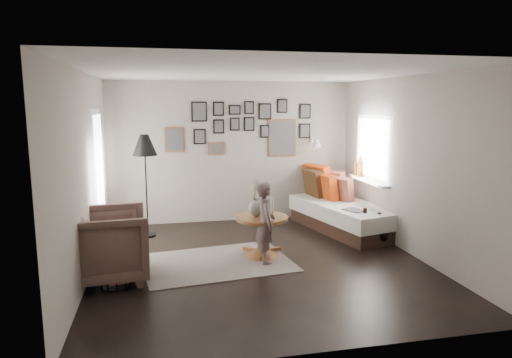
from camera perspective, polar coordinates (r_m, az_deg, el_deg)
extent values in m
plane|color=black|center=(6.49, 0.49, -10.36)|extent=(4.80, 4.80, 0.00)
plane|color=#9D948A|center=(8.51, -2.99, 3.37)|extent=(4.50, 0.00, 4.50)
plane|color=#9D948A|center=(3.90, 8.17, -3.96)|extent=(4.50, 0.00, 4.50)
plane|color=#9D948A|center=(6.10, -20.60, 0.36)|extent=(0.00, 4.80, 4.80)
plane|color=#9D948A|center=(7.01, 18.79, 1.57)|extent=(0.00, 4.80, 4.80)
plane|color=white|center=(6.12, 0.53, 13.21)|extent=(4.80, 4.80, 0.00)
plane|color=white|center=(7.31, -19.01, -0.12)|extent=(0.00, 2.14, 2.14)
plane|color=white|center=(7.31, -19.01, -0.12)|extent=(0.00, 1.88, 1.88)
plane|color=white|center=(7.31, -19.01, -0.12)|extent=(0.00, 1.93, 1.93)
plane|color=white|center=(8.03, 14.40, 3.80)|extent=(0.00, 1.30, 1.30)
plane|color=white|center=(8.03, 14.40, 3.80)|extent=(0.00, 1.14, 1.14)
cube|color=white|center=(8.08, 13.85, -0.23)|extent=(0.15, 1.32, 0.04)
cylinder|color=#8C4C14|center=(8.36, 12.86, 1.24)|extent=(0.10, 0.10, 0.28)
cylinder|color=#8C4C14|center=(8.52, 12.37, 1.21)|extent=(0.08, 0.08, 0.22)
cube|color=brown|center=(8.37, -10.13, 4.86)|extent=(0.35, 0.03, 0.45)
cube|color=black|center=(8.36, -10.12, 4.85)|extent=(0.30, 0.01, 0.40)
cube|color=black|center=(8.38, -7.12, 8.36)|extent=(0.28, 0.03, 0.36)
cube|color=black|center=(8.36, -7.11, 8.35)|extent=(0.23, 0.01, 0.31)
cube|color=black|center=(8.40, -7.06, 5.28)|extent=(0.22, 0.03, 0.28)
cube|color=black|center=(8.38, -7.05, 5.28)|extent=(0.17, 0.01, 0.23)
cube|color=black|center=(8.41, -4.72, 8.74)|extent=(0.20, 0.03, 0.26)
cube|color=black|center=(8.40, -4.71, 8.74)|extent=(0.15, 0.01, 0.21)
cube|color=black|center=(8.42, -4.69, 6.56)|extent=(0.20, 0.03, 0.26)
cube|color=black|center=(8.41, -4.68, 6.56)|extent=(0.15, 0.01, 0.21)
cube|color=black|center=(8.46, -2.68, 8.63)|extent=(0.22, 0.03, 0.18)
cube|color=black|center=(8.44, -2.66, 8.63)|extent=(0.17, 0.01, 0.13)
cube|color=black|center=(8.47, -2.67, 6.87)|extent=(0.18, 0.03, 0.24)
cube|color=black|center=(8.45, -2.65, 6.86)|extent=(0.13, 0.01, 0.19)
cube|color=black|center=(8.51, -0.87, 8.91)|extent=(0.18, 0.03, 0.24)
cube|color=black|center=(8.49, -0.84, 8.91)|extent=(0.13, 0.01, 0.19)
cube|color=black|center=(8.51, -0.86, 6.89)|extent=(0.20, 0.03, 0.26)
cube|color=black|center=(8.50, -0.84, 6.89)|extent=(0.15, 0.01, 0.21)
cube|color=black|center=(8.57, 1.12, 8.45)|extent=(0.24, 0.03, 0.30)
cube|color=black|center=(8.55, 1.15, 8.45)|extent=(0.19, 0.01, 0.25)
cube|color=black|center=(8.58, 1.12, 5.98)|extent=(0.18, 0.03, 0.24)
cube|color=black|center=(8.57, 1.14, 5.97)|extent=(0.13, 0.01, 0.19)
cube|color=brown|center=(8.67, 3.24, 5.14)|extent=(0.55, 0.03, 0.70)
cube|color=black|center=(8.66, 3.28, 5.13)|extent=(0.50, 0.01, 0.65)
cube|color=black|center=(8.65, 3.28, 9.11)|extent=(0.20, 0.03, 0.26)
cube|color=black|center=(8.63, 3.31, 9.11)|extent=(0.15, 0.01, 0.21)
cube|color=black|center=(8.78, 6.14, 8.42)|extent=(0.22, 0.03, 0.28)
cube|color=black|center=(8.76, 6.18, 8.42)|extent=(0.17, 0.01, 0.23)
cube|color=black|center=(8.79, 6.10, 6.01)|extent=(0.22, 0.03, 0.28)
cube|color=black|center=(8.78, 6.14, 6.00)|extent=(0.17, 0.01, 0.23)
cube|color=brown|center=(8.45, -4.99, 3.85)|extent=(0.30, 0.03, 0.24)
cube|color=black|center=(8.43, -4.98, 3.83)|extent=(0.25, 0.01, 0.19)
cube|color=white|center=(8.84, 7.04, 4.84)|extent=(0.06, 0.04, 0.10)
cylinder|color=white|center=(8.72, 7.30, 4.91)|extent=(0.02, 0.24, 0.02)
cone|color=white|center=(8.61, 7.57, 4.44)|extent=(0.18, 0.18, 0.14)
cube|color=#BBB0A4|center=(6.48, -4.88, -10.35)|extent=(2.17, 1.65, 0.01)
cone|color=brown|center=(6.72, 0.72, -9.16)|extent=(0.56, 0.56, 0.11)
cylinder|color=brown|center=(6.65, 0.73, -7.12)|extent=(0.12, 0.12, 0.43)
cylinder|color=brown|center=(6.57, 0.73, -4.88)|extent=(0.75, 0.75, 0.04)
ellipsoid|color=black|center=(6.54, 0.01, -3.69)|extent=(0.22, 0.22, 0.24)
cylinder|color=black|center=(6.51, 0.01, -2.49)|extent=(0.06, 0.06, 0.04)
cylinder|color=black|center=(6.59, 1.67, -4.56)|extent=(0.13, 0.13, 0.02)
cube|color=black|center=(8.13, 10.78, -5.54)|extent=(1.34, 2.21, 0.24)
cube|color=silver|center=(8.08, 10.84, -3.89)|extent=(1.41, 2.29, 0.26)
cube|color=#BD370A|center=(8.78, 8.91, -0.09)|extent=(0.46, 0.66, 0.60)
cube|color=#3A2312|center=(8.63, 8.22, -0.45)|extent=(0.31, 0.57, 0.54)
cube|color=maroon|center=(8.57, 10.39, -0.65)|extent=(0.48, 0.57, 0.52)
cube|color=#BD370A|center=(8.35, 9.41, -0.96)|extent=(0.32, 0.53, 0.50)
cube|color=maroon|center=(8.25, 11.02, -1.30)|extent=(0.40, 0.51, 0.45)
cube|color=black|center=(7.53, 12.13, -3.82)|extent=(0.35, 0.40, 0.02)
imported|color=brown|center=(6.04, -18.07, -7.82)|extent=(1.08, 1.06, 0.91)
cube|color=silver|center=(6.08, -18.04, -7.45)|extent=(0.43, 0.45, 0.19)
cylinder|color=black|center=(7.91, -13.33, -6.84)|extent=(0.26, 0.26, 0.03)
cylinder|color=black|center=(7.74, -13.53, -1.56)|extent=(0.02, 0.02, 1.51)
cone|color=black|center=(7.63, -13.76, 4.15)|extent=(0.40, 0.40, 0.34)
cube|color=black|center=(5.88, -17.14, -10.92)|extent=(0.24, 0.24, 0.33)
cube|color=silver|center=(5.86, -16.84, -10.99)|extent=(0.25, 0.14, 0.33)
ellipsoid|color=black|center=(7.47, 13.39, -6.20)|extent=(0.38, 0.38, 0.43)
cylinder|color=black|center=(7.40, 13.47, -4.08)|extent=(0.06, 0.06, 0.13)
ellipsoid|color=black|center=(7.46, 15.07, -6.50)|extent=(0.33, 0.33, 0.38)
cylinder|color=black|center=(7.39, 15.15, -4.58)|extent=(0.06, 0.06, 0.13)
imported|color=#544442|center=(6.32, 1.17, -5.49)|extent=(0.28, 0.42, 1.14)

